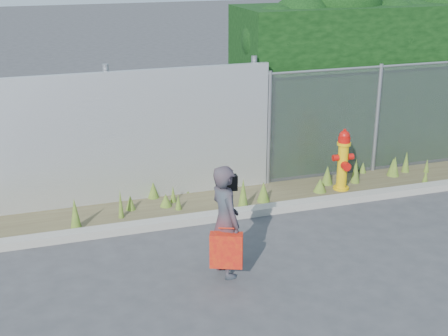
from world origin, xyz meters
TOP-DOWN VIEW (x-y plane):
  - ground at (0.00, 0.00)m, footprint 80.00×80.00m
  - curb at (0.00, 1.80)m, footprint 16.00×0.22m
  - weed_strip at (-0.44, 2.44)m, footprint 16.00×1.31m
  - corrugated_fence at (-3.25, 3.01)m, footprint 8.50×0.21m
  - chainlink_fence at (4.25, 3.00)m, footprint 6.50×0.07m
  - hedge at (4.47, 4.02)m, footprint 7.35×1.95m
  - fire_hydrant at (2.16, 2.31)m, footprint 0.37×0.33m
  - woman at (-0.69, 0.16)m, footprint 0.45×0.60m
  - red_tote_bag at (-0.74, -0.03)m, footprint 0.41×0.15m
  - black_shoulder_bag at (-0.60, 0.38)m, footprint 0.27×0.11m

SIDE VIEW (x-z plane):
  - ground at x=0.00m, z-range 0.00..0.00m
  - curb at x=0.00m, z-range 0.00..0.12m
  - weed_strip at x=-0.44m, z-range -0.15..0.40m
  - red_tote_bag at x=-0.74m, z-range 0.17..0.71m
  - fire_hydrant at x=2.16m, z-range -0.02..1.10m
  - woman at x=-0.69m, z-range 0.00..1.50m
  - chainlink_fence at x=4.25m, z-range 0.01..2.06m
  - corrugated_fence at x=-3.25m, z-range -0.05..2.25m
  - black_shoulder_bag at x=-0.60m, z-range 1.08..1.28m
  - hedge at x=4.47m, z-range 0.13..3.85m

